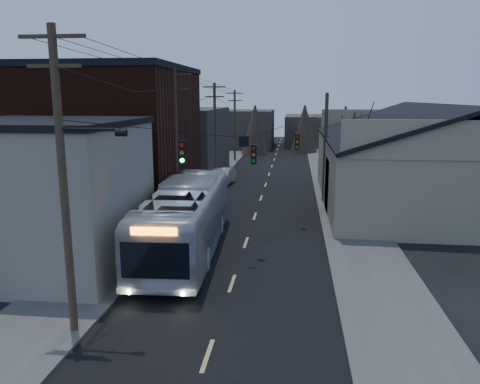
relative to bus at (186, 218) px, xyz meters
name	(u,v)px	position (x,y,z in m)	size (l,w,h in m)	color
road_surface	(264,189)	(3.00, 18.03, -1.87)	(9.00, 110.00, 0.02)	black
sidewalk_left	(194,187)	(-3.50, 18.03, -1.82)	(4.00, 110.00, 0.12)	#474744
sidewalk_right	(337,190)	(9.50, 18.03, -1.82)	(4.00, 110.00, 0.12)	#474744
building_clapboard	(48,198)	(-6.00, -2.97, 1.62)	(8.00, 8.00, 7.00)	gray
building_brick	(113,143)	(-7.00, 8.03, 3.12)	(10.00, 12.00, 10.00)	black
building_left_far	(177,143)	(-6.50, 24.03, 1.62)	(9.00, 14.00, 7.00)	#312D27
warehouse	(431,171)	(16.00, 13.03, 0.81)	(16.16, 20.60, 7.73)	#7E705C
building_far_left	(242,129)	(-3.00, 53.03, 1.12)	(10.00, 12.00, 6.00)	#312D27
building_far_right	(321,130)	(10.00, 58.03, 0.62)	(12.00, 14.00, 5.00)	#312D27
bare_tree	(352,167)	(9.50, 8.03, 1.72)	(0.40, 0.40, 7.20)	black
utility_lines	(220,140)	(-0.11, 12.17, 3.07)	(11.24, 45.28, 10.50)	#382B1E
bus	(186,218)	(0.00, 0.00, 0.00)	(3.16, 13.51, 3.76)	#B1B5BE
parked_car	(222,177)	(-1.10, 19.49, -1.10)	(1.67, 4.78, 1.57)	#A0A1A7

